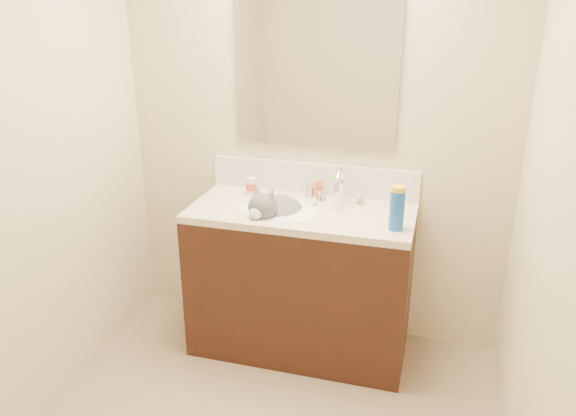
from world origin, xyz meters
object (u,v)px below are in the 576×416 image
Objects in this scene: faucet at (340,189)px; spray_can at (397,210)px; basin at (278,221)px; silver_jar at (309,191)px; pill_bottle at (251,186)px; vanity_cabinet at (301,283)px; amber_bottle at (319,189)px; cat at (276,214)px.

faucet is 1.42× the size of spray_can.
silver_jar reaches higher than basin.
pill_bottle is (-0.22, 0.19, 0.12)m from basin.
amber_bottle reaches higher than vanity_cabinet.
faucet is at bearing -20.45° from silver_jar.
pill_bottle is 0.90m from spray_can.
amber_bottle is 0.48× the size of spray_can.
vanity_cabinet is 0.44m from cat.
faucet is 0.21m from silver_jar.
amber_bottle is (0.17, 0.24, 0.12)m from basin.
spray_can is (0.65, -0.10, 0.13)m from cat.
basin is 4.65× the size of pill_bottle.
faucet is at bearing -29.50° from amber_bottle.
spray_can is (0.52, -0.34, 0.07)m from silver_jar.
pill_bottle is (-0.34, 0.16, 0.50)m from vanity_cabinet.
cat reaches higher than pill_bottle.
spray_can reaches higher than pill_bottle.
spray_can reaches higher than basin.
spray_can reaches higher than vanity_cabinet.
faucet is at bearing 29.12° from basin.
silver_jar is at bearing 146.92° from spray_can.
vanity_cabinet is at bearing 165.66° from spray_can.
amber_bottle is 0.58m from spray_can.
cat is (-0.31, -0.17, -0.12)m from faucet.
spray_can reaches higher than amber_bottle.
basin is 2.28× the size of spray_can.
pill_bottle is 0.49× the size of spray_can.
spray_can is at bearing -14.34° from vanity_cabinet.
spray_can is (0.85, -0.29, 0.05)m from pill_bottle.
basin is 0.04m from cat.
pill_bottle reaches higher than amber_bottle.
faucet reaches higher than cat.
cat is at bearing -127.11° from amber_bottle.
spray_can is (0.51, -0.13, 0.55)m from vanity_cabinet.
cat is 0.29m from pill_bottle.
cat reaches higher than amber_bottle.
pill_bottle reaches higher than basin.
amber_bottle is (-0.13, 0.07, -0.04)m from faucet.
basin is 1.61× the size of faucet.
vanity_cabinet is 0.40m from basin.
cat is at bearing -174.66° from basin.
pill_bottle is at bearing 161.38° from spray_can.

